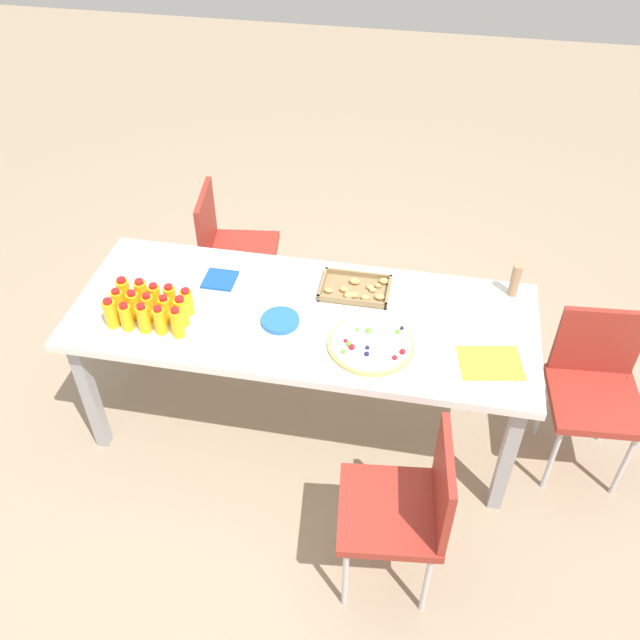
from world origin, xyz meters
name	(u,v)px	position (x,y,z in m)	size (l,w,h in m)	color
ground_plane	(305,420)	(0.00, 0.00, 0.00)	(12.00, 12.00, 0.00)	gray
party_table	(303,325)	(0.00, 0.00, 0.68)	(2.10, 0.82, 0.74)	silver
chair_near_right	(408,504)	(0.57, -0.75, 0.50)	(0.44, 0.44, 0.83)	maroon
chair_far_left	(229,245)	(-0.60, 0.78, 0.50)	(0.45, 0.45, 0.83)	maroon
chair_end	(595,382)	(1.34, 0.05, 0.50)	(0.43, 0.43, 0.83)	maroon
juice_bottle_0	(111,313)	(-0.81, -0.23, 0.81)	(0.06, 0.06, 0.15)	#FAAE14
juice_bottle_1	(126,317)	(-0.74, -0.24, 0.81)	(0.06, 0.06, 0.14)	#FAAF14
juice_bottle_2	(144,319)	(-0.66, -0.24, 0.81)	(0.06, 0.06, 0.14)	#F9AC14
juice_bottle_3	(160,320)	(-0.58, -0.23, 0.81)	(0.05, 0.05, 0.14)	#F9AE14
juice_bottle_4	(177,323)	(-0.50, -0.24, 0.81)	(0.06, 0.06, 0.15)	#FAAD14
juice_bottle_5	(118,303)	(-0.80, -0.16, 0.81)	(0.05, 0.05, 0.14)	#F9AB14
juice_bottle_6	(134,305)	(-0.73, -0.16, 0.81)	(0.06, 0.06, 0.15)	#F9AC14
juice_bottle_7	(149,308)	(-0.66, -0.16, 0.81)	(0.05, 0.05, 0.14)	#FAAE14
juice_bottle_8	(165,310)	(-0.58, -0.16, 0.81)	(0.05, 0.05, 0.14)	#F9AF14
juice_bottle_9	(182,312)	(-0.51, -0.17, 0.81)	(0.06, 0.06, 0.15)	#F9AE14
juice_bottle_10	(124,293)	(-0.81, -0.09, 0.81)	(0.06, 0.06, 0.15)	#F9AB14
juice_bottle_11	(142,294)	(-0.73, -0.08, 0.81)	(0.06, 0.06, 0.15)	#FAAC14
juice_bottle_12	(155,297)	(-0.66, -0.09, 0.81)	(0.06, 0.06, 0.14)	#F9AE14
juice_bottle_13	(171,299)	(-0.59, -0.09, 0.81)	(0.06, 0.06, 0.14)	#FAAB14
juice_bottle_14	(187,302)	(-0.51, -0.09, 0.81)	(0.06, 0.06, 0.13)	#F9AD14
fruit_pizza	(371,344)	(0.33, -0.16, 0.76)	(0.37, 0.37, 0.05)	tan
snack_tray	(357,290)	(0.22, 0.20, 0.76)	(0.32, 0.22, 0.04)	olive
plate_stack	(280,321)	(-0.09, -0.08, 0.76)	(0.17, 0.17, 0.02)	blue
napkin_stack	(220,280)	(-0.44, 0.16, 0.75)	(0.15, 0.15, 0.01)	#194CA5
cardboard_tube	(515,280)	(0.93, 0.32, 0.83)	(0.04, 0.04, 0.17)	#9E7A56
paper_folder	(490,363)	(0.84, -0.17, 0.75)	(0.26, 0.20, 0.01)	yellow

